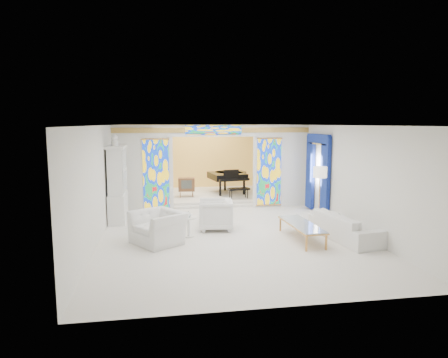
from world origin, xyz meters
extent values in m
plane|color=silver|center=(0.00, 0.00, 0.00)|extent=(12.00, 12.00, 0.00)
cube|color=white|center=(0.00, 0.00, 3.00)|extent=(7.00, 12.00, 0.02)
cube|color=silver|center=(0.00, 6.00, 1.50)|extent=(7.00, 0.02, 3.00)
cube|color=silver|center=(0.00, -6.00, 1.50)|extent=(7.00, 0.02, 3.00)
cube|color=silver|center=(-3.50, 0.00, 1.50)|extent=(0.02, 12.00, 3.00)
cube|color=silver|center=(3.50, 0.00, 1.50)|extent=(0.02, 12.00, 3.00)
cube|color=silver|center=(-2.50, 2.00, 1.50)|extent=(2.00, 0.18, 3.00)
cube|color=silver|center=(2.50, 2.00, 1.50)|extent=(2.00, 0.18, 3.00)
cube|color=silver|center=(0.00, 2.00, 2.80)|extent=(3.00, 0.18, 0.40)
cube|color=silver|center=(-1.50, 1.90, 1.30)|extent=(0.12, 0.06, 2.60)
cube|color=silver|center=(1.50, 1.90, 1.30)|extent=(0.12, 0.06, 2.60)
cube|color=silver|center=(0.00, 1.90, 2.65)|extent=(3.24, 0.06, 0.12)
cube|color=tan|center=(0.00, 1.90, 2.82)|extent=(7.00, 0.05, 0.18)
cube|color=gold|center=(-2.03, 1.89, 1.30)|extent=(0.90, 0.04, 2.40)
cube|color=gold|center=(2.03, 1.89, 1.30)|extent=(0.90, 0.04, 2.40)
cube|color=gold|center=(0.00, 1.89, 2.82)|extent=(2.00, 0.04, 0.34)
cube|color=silver|center=(0.00, 4.10, 0.09)|extent=(6.80, 3.80, 0.18)
cube|color=#EFBE53|center=(0.00, 5.88, 1.50)|extent=(6.70, 0.10, 2.90)
cylinder|color=#C38A44|center=(0.20, 4.00, 2.55)|extent=(0.48, 0.48, 0.30)
cube|color=navy|center=(3.40, 0.05, 1.35)|extent=(0.12, 0.55, 2.60)
cube|color=navy|center=(3.40, 1.35, 1.35)|extent=(0.12, 0.55, 2.60)
cube|color=navy|center=(3.40, 0.70, 2.55)|extent=(0.14, 1.70, 0.30)
cube|color=#E8BD51|center=(3.40, 0.70, 2.38)|extent=(0.12, 1.50, 0.06)
cube|color=silver|center=(-3.22, 0.60, 0.45)|extent=(0.50, 1.40, 0.90)
cube|color=silver|center=(-3.22, 0.60, 1.60)|extent=(0.44, 1.30, 1.40)
cube|color=silver|center=(-2.99, 0.60, 1.60)|extent=(0.01, 1.20, 1.30)
cube|color=silver|center=(-3.22, 0.60, 2.34)|extent=(0.56, 1.46, 0.08)
cylinder|color=white|center=(-3.22, 0.25, 2.46)|extent=(0.22, 0.22, 0.16)
sphere|color=white|center=(-3.22, 0.25, 2.62)|extent=(0.20, 0.20, 0.20)
imported|color=white|center=(-1.97, -1.98, 0.41)|extent=(1.62, 1.66, 0.82)
imported|color=silver|center=(-0.34, -0.90, 0.44)|extent=(1.07, 1.04, 0.88)
imported|color=white|center=(2.95, -2.41, 0.34)|extent=(1.26, 2.45, 0.68)
cylinder|color=silver|center=(-1.17, -1.55, 0.52)|extent=(0.49, 0.49, 0.03)
cylinder|color=silver|center=(-1.17, -1.55, 0.26)|extent=(0.08, 0.08, 0.51)
cylinder|color=silver|center=(-1.17, -1.55, 0.01)|extent=(0.33, 0.33, 0.03)
imported|color=white|center=(-1.17, -1.55, 0.63)|extent=(0.20, 0.20, 0.17)
cube|color=silver|center=(1.75, -2.31, 0.43)|extent=(0.66, 1.99, 0.04)
cube|color=#C38A44|center=(1.75, -2.31, 0.40)|extent=(0.69, 2.02, 0.03)
cube|color=#C38A44|center=(1.53, -3.26, 0.20)|extent=(0.04, 0.04, 0.40)
cube|color=#C38A44|center=(2.04, -3.24, 0.20)|extent=(0.04, 0.04, 0.40)
cube|color=#C38A44|center=(1.47, -1.39, 0.20)|extent=(0.04, 0.04, 0.40)
cube|color=#C38A44|center=(1.98, -1.37, 0.20)|extent=(0.04, 0.04, 0.40)
cylinder|color=#C38A44|center=(3.01, -0.46, 0.02)|extent=(0.30, 0.30, 0.03)
cylinder|color=#C38A44|center=(3.01, -0.46, 0.79)|extent=(0.03, 0.03, 1.58)
cylinder|color=white|center=(3.01, -0.46, 1.56)|extent=(0.43, 0.43, 0.34)
cube|color=black|center=(0.87, 4.15, 0.88)|extent=(1.55, 1.63, 0.26)
cylinder|color=black|center=(1.09, 4.52, 0.88)|extent=(1.53, 1.53, 0.26)
cube|color=black|center=(1.00, 3.33, 0.85)|extent=(1.28, 0.47, 0.09)
cube|color=silver|center=(1.01, 3.26, 0.87)|extent=(1.16, 0.27, 0.03)
cube|color=black|center=(0.95, 3.65, 1.09)|extent=(0.64, 0.13, 0.23)
cube|color=black|center=(1.09, 2.78, 0.55)|extent=(0.87, 0.45, 0.07)
cylinder|color=black|center=(0.47, 3.43, 0.47)|extent=(0.11, 0.11, 0.57)
cylinder|color=black|center=(1.47, 3.60, 0.47)|extent=(0.11, 0.11, 0.57)
cylinder|color=black|center=(0.87, 4.72, 0.47)|extent=(0.11, 0.11, 0.57)
cube|color=brown|center=(-0.87, 3.53, 0.66)|extent=(0.66, 0.46, 0.51)
cube|color=#3C423F|center=(-0.88, 3.31, 0.69)|extent=(0.41, 0.04, 0.33)
cone|color=brown|center=(-1.13, 3.38, 0.29)|extent=(0.04, 0.04, 0.23)
cone|color=brown|center=(-0.63, 3.36, 0.29)|extent=(0.04, 0.04, 0.23)
cone|color=brown|center=(-1.11, 3.69, 0.29)|extent=(0.04, 0.04, 0.23)
cone|color=brown|center=(-0.62, 3.67, 0.29)|extent=(0.04, 0.04, 0.23)
camera|label=1|loc=(-1.91, -12.08, 3.06)|focal=32.00mm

